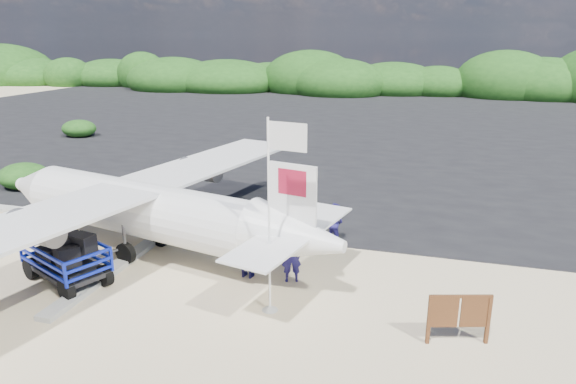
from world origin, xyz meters
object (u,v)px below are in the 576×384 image
crew_a (291,256)px  aircraft_large (508,163)px  crew_b (334,223)px  flagpole (270,310)px  crew_c (247,253)px  signboard (456,343)px  baggage_cart (69,282)px  aircraft_small (264,110)px

crew_a → aircraft_large: aircraft_large is taller
crew_b → aircraft_large: aircraft_large is taller
flagpole → crew_c: 2.27m
crew_c → aircraft_large: (9.47, 17.99, -0.80)m
crew_a → crew_b: bearing=-120.8°
flagpole → crew_a: (0.09, 1.80, 0.82)m
crew_a → signboard: bearing=136.7°
flagpole → aircraft_large: size_ratio=0.32×
baggage_cart → crew_a: 6.78m
crew_b → crew_c: crew_c is taller
crew_b → aircraft_small: bearing=-47.5°
baggage_cart → aircraft_small: bearing=123.2°
flagpole → crew_b: size_ratio=3.54×
aircraft_small → flagpole: bearing=70.9°
baggage_cart → crew_a: size_ratio=1.84×
aircraft_large → aircraft_small: (-20.56, 16.89, 0.00)m
baggage_cart → crew_a: crew_a is taller
crew_b → aircraft_small: 34.06m
baggage_cart → aircraft_large: 24.56m
signboard → aircraft_large: aircraft_large is taller
baggage_cart → flagpole: (6.37, 0.08, 0.00)m
signboard → crew_b: crew_b is taller
flagpole → signboard: (4.81, -0.25, 0.00)m
flagpole → aircraft_small: flagpole is taller
signboard → aircraft_large: 20.23m
baggage_cart → aircraft_large: (14.57, 19.77, 0.00)m
baggage_cart → signboard: size_ratio=1.88×
flagpole → aircraft_large: flagpole is taller
baggage_cart → crew_b: size_ratio=2.04×
baggage_cart → crew_a: (6.46, 1.88, 0.82)m
flagpole → aircraft_large: 21.33m
crew_b → aircraft_small: (-13.09, 31.43, -0.74)m
crew_b → crew_c: 4.00m
crew_a → aircraft_large: size_ratio=0.10×
crew_c → aircraft_large: aircraft_large is taller
aircraft_large → crew_a: bearing=78.6°
signboard → baggage_cart: bearing=163.0°
baggage_cart → crew_c: size_ratio=1.88×
crew_a → crew_c: size_ratio=1.02×
signboard → crew_c: (-6.08, 1.95, 0.80)m
baggage_cart → crew_c: bearing=43.2°
crew_b → crew_c: bearing=79.7°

